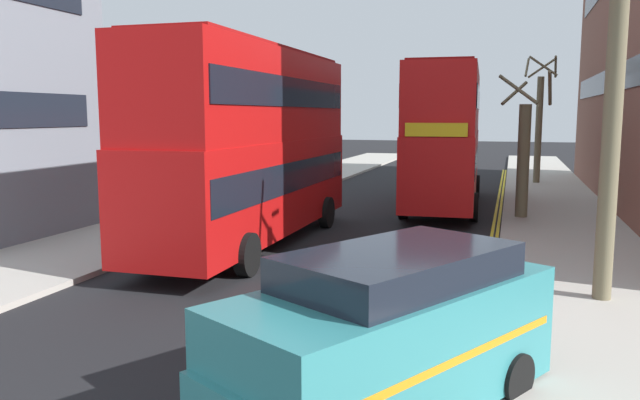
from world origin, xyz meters
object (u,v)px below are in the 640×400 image
at_px(taxi_minivan, 386,336).
at_px(pedestrian_far, 522,180).
at_px(double_decker_bus_away, 252,141).
at_px(double_decker_bus_oncoming, 446,133).

distance_m(taxi_minivan, pedestrian_far, 20.96).
bearing_deg(pedestrian_far, double_decker_bus_away, -123.13).
relative_size(double_decker_bus_oncoming, pedestrian_far, 6.73).
bearing_deg(taxi_minivan, double_decker_bus_oncoming, 93.69).
bearing_deg(double_decker_bus_oncoming, taxi_minivan, -86.31).
bearing_deg(taxi_minivan, pedestrian_far, 84.89).
xyz_separation_m(double_decker_bus_oncoming, taxi_minivan, (1.20, -18.58, -1.96)).
xyz_separation_m(taxi_minivan, pedestrian_far, (1.87, 20.87, -0.08)).
xyz_separation_m(double_decker_bus_away, double_decker_bus_oncoming, (4.52, 9.32, 0.00)).
height_order(taxi_minivan, pedestrian_far, taxi_minivan).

